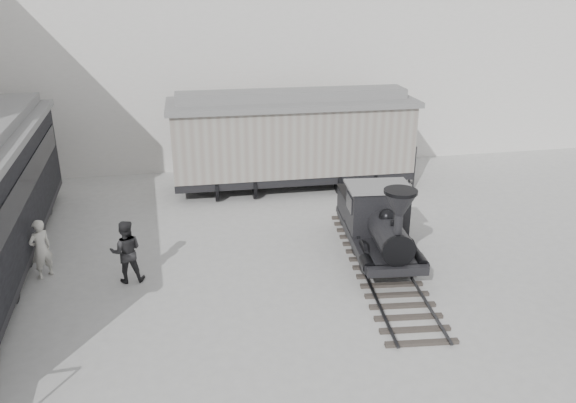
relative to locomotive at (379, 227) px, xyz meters
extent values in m
plane|color=#9E9E9B|center=(-2.05, -3.65, -1.09)|extent=(90.00, 90.00, 0.00)
cube|color=silver|center=(-2.05, 11.35, 4.41)|extent=(34.00, 2.40, 11.00)
cube|color=#29231F|center=(-0.07, -0.66, -1.01)|extent=(2.69, 8.47, 0.14)
cube|color=#2D2D30|center=(-0.72, -0.59, -0.97)|extent=(0.96, 8.29, 0.05)
cube|color=#2D2D30|center=(0.58, -0.73, -0.97)|extent=(0.96, 8.29, 0.05)
cylinder|color=black|center=(-0.82, -1.03, -0.44)|extent=(0.21, 1.00, 1.00)
cylinder|color=black|center=(0.58, -1.18, -0.44)|extent=(0.21, 1.00, 1.00)
cylinder|color=black|center=(-0.70, 0.14, -0.44)|extent=(0.21, 1.00, 1.00)
cylinder|color=black|center=(0.71, -0.01, -0.44)|extent=(0.21, 1.00, 1.00)
cube|color=black|center=(-0.06, -0.52, -0.33)|extent=(2.15, 3.43, 0.25)
cylinder|color=black|center=(-0.12, -1.15, 0.24)|extent=(1.12, 2.17, 0.91)
cylinder|color=black|center=(-0.21, -1.96, 0.95)|extent=(0.26, 0.26, 0.54)
cone|color=black|center=(-0.21, -1.96, 1.54)|extent=(0.96, 0.96, 0.63)
sphere|color=black|center=(-0.08, -0.79, 0.68)|extent=(0.47, 0.47, 0.47)
cube|color=black|center=(0.03, 0.29, 0.49)|extent=(1.89, 1.40, 1.40)
cube|color=slate|center=(0.03, 0.29, 1.23)|extent=(2.08, 1.60, 0.07)
cube|color=black|center=(0.20, 1.91, -0.01)|extent=(1.81, 1.97, 0.81)
cylinder|color=black|center=(-3.79, 7.14, -0.65)|extent=(2.19, 0.91, 0.87)
cylinder|color=black|center=(1.20, 7.05, -0.65)|extent=(2.19, 0.91, 0.87)
cube|color=black|center=(-1.29, 7.10, -0.43)|extent=(9.82, 2.91, 0.33)
cube|color=gray|center=(-1.29, 7.10, 1.08)|extent=(9.82, 3.01, 2.71)
cube|color=slate|center=(-1.29, 7.10, 2.55)|extent=(10.16, 3.35, 0.22)
cube|color=slate|center=(-1.29, 7.10, 2.85)|extent=(9.36, 1.49, 0.39)
cylinder|color=black|center=(-12.03, 4.97, -0.63)|extent=(2.41, 1.02, 0.91)
cube|color=black|center=(-10.32, 1.16, 1.65)|extent=(0.61, 12.07, 0.81)
imported|color=beige|center=(-10.08, 0.79, -0.18)|extent=(0.79, 0.77, 1.82)
imported|color=#252527|center=(-7.61, 0.06, -0.14)|extent=(0.93, 0.73, 1.89)
camera|label=1|loc=(-5.88, -15.08, 7.04)|focal=35.00mm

